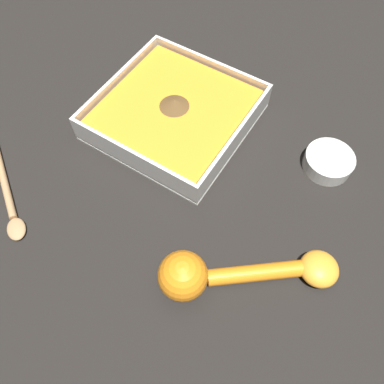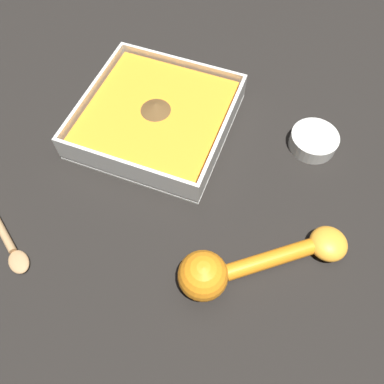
{
  "view_description": "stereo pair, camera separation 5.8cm",
  "coord_description": "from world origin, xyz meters",
  "px_view_note": "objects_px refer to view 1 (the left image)",
  "views": [
    {
      "loc": [
        -0.39,
        -0.24,
        0.53
      ],
      "look_at": [
        -0.15,
        -0.08,
        0.03
      ],
      "focal_mm": 35.0,
      "sensor_mm": 36.0,
      "label": 1
    },
    {
      "loc": [
        -0.42,
        -0.18,
        0.53
      ],
      "look_at": [
        -0.15,
        -0.08,
        0.03
      ],
      "focal_mm": 35.0,
      "sensor_mm": 36.0,
      "label": 2
    }
  ],
  "objects_px": {
    "lemon_half": "(319,269)",
    "wooden_spoon": "(6,188)",
    "square_dish": "(175,114)",
    "spice_bowl": "(328,162)",
    "lemon_squeezer": "(197,275)"
  },
  "relations": [
    {
      "from": "lemon_half",
      "to": "wooden_spoon",
      "type": "bearing_deg",
      "value": 106.19
    },
    {
      "from": "square_dish",
      "to": "lemon_half",
      "type": "distance_m",
      "value": 0.35
    },
    {
      "from": "spice_bowl",
      "to": "lemon_squeezer",
      "type": "bearing_deg",
      "value": 164.3
    },
    {
      "from": "square_dish",
      "to": "lemon_half",
      "type": "xyz_separation_m",
      "value": [
        -0.13,
        -0.33,
        -0.01
      ]
    },
    {
      "from": "spice_bowl",
      "to": "lemon_half",
      "type": "bearing_deg",
      "value": -162.17
    },
    {
      "from": "square_dish",
      "to": "lemon_squeezer",
      "type": "bearing_deg",
      "value": -140.55
    },
    {
      "from": "spice_bowl",
      "to": "wooden_spoon",
      "type": "distance_m",
      "value": 0.53
    },
    {
      "from": "lemon_half",
      "to": "wooden_spoon",
      "type": "relative_size",
      "value": 0.28
    },
    {
      "from": "spice_bowl",
      "to": "wooden_spoon",
      "type": "bearing_deg",
      "value": 127.24
    },
    {
      "from": "square_dish",
      "to": "lemon_squeezer",
      "type": "height_order",
      "value": "lemon_squeezer"
    },
    {
      "from": "square_dish",
      "to": "lemon_squeezer",
      "type": "relative_size",
      "value": 1.44
    },
    {
      "from": "square_dish",
      "to": "spice_bowl",
      "type": "xyz_separation_m",
      "value": [
        0.06,
        -0.27,
        -0.01
      ]
    },
    {
      "from": "lemon_squeezer",
      "to": "wooden_spoon",
      "type": "height_order",
      "value": "lemon_squeezer"
    },
    {
      "from": "spice_bowl",
      "to": "lemon_squeezer",
      "type": "relative_size",
      "value": 0.47
    },
    {
      "from": "wooden_spoon",
      "to": "lemon_squeezer",
      "type": "bearing_deg",
      "value": 38.67
    }
  ]
}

